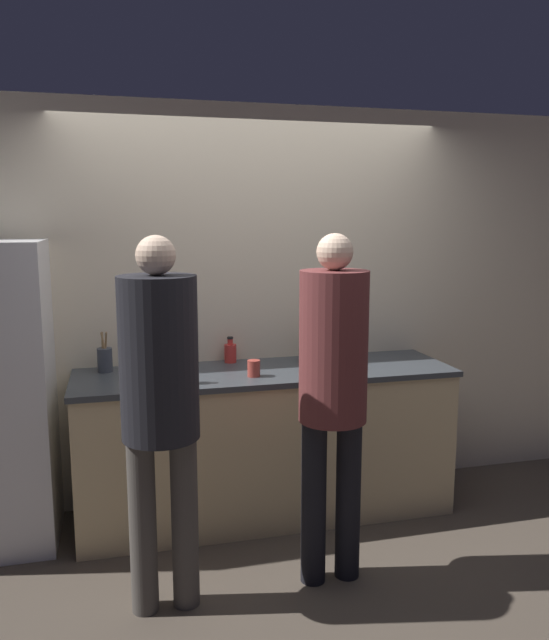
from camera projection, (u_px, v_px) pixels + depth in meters
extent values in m
plane|color=#4C4238|center=(281.00, 540.00, 3.68)|extent=(14.00, 14.00, 0.00)
cube|color=beige|center=(253.00, 306.00, 4.17)|extent=(5.20, 0.06, 2.60)
cube|color=beige|center=(265.00, 444.00, 3.98)|extent=(2.32, 0.68, 0.91)
cube|color=#383D42|center=(265.00, 372.00, 3.90)|extent=(2.35, 0.71, 0.03)
cylinder|color=#4C4742|center=(143.00, 526.00, 2.96)|extent=(0.13, 0.13, 0.87)
cylinder|color=#4C4742|center=(185.00, 521.00, 3.01)|extent=(0.13, 0.13, 0.87)
cylinder|color=black|center=(159.00, 358.00, 2.85)|extent=(0.36, 0.36, 0.76)
sphere|color=beige|center=(156.00, 255.00, 2.78)|extent=(0.18, 0.18, 0.18)
cylinder|color=black|center=(314.00, 502.00, 3.21)|extent=(0.13, 0.13, 0.87)
cylinder|color=black|center=(348.00, 498.00, 3.25)|extent=(0.13, 0.13, 0.87)
cylinder|color=brown|center=(333.00, 347.00, 3.10)|extent=(0.34, 0.34, 0.76)
sphere|color=beige|center=(335.00, 252.00, 3.02)|extent=(0.18, 0.18, 0.18)
cylinder|color=#4C3323|center=(322.00, 355.00, 4.09)|extent=(0.28, 0.28, 0.09)
ellipsoid|color=yellow|center=(327.00, 345.00, 4.09)|extent=(0.15, 0.12, 0.04)
cylinder|color=#3D424C|center=(105.00, 360.00, 3.82)|extent=(0.09, 0.09, 0.15)
cylinder|color=#99754C|center=(103.00, 347.00, 3.81)|extent=(0.01, 0.04, 0.18)
cylinder|color=#99754C|center=(106.00, 347.00, 3.82)|extent=(0.03, 0.04, 0.19)
cylinder|color=#99754C|center=(104.00, 347.00, 3.80)|extent=(0.04, 0.01, 0.18)
cylinder|color=red|center=(230.00, 353.00, 4.08)|extent=(0.08, 0.08, 0.12)
cylinder|color=red|center=(230.00, 342.00, 4.07)|extent=(0.04, 0.04, 0.04)
cylinder|color=black|center=(230.00, 338.00, 4.06)|extent=(0.04, 0.04, 0.01)
cylinder|color=silver|center=(182.00, 371.00, 3.55)|extent=(0.07, 0.07, 0.14)
cylinder|color=silver|center=(182.00, 355.00, 3.54)|extent=(0.03, 0.03, 0.04)
cylinder|color=black|center=(182.00, 350.00, 3.53)|extent=(0.03, 0.03, 0.02)
cylinder|color=#333338|center=(328.00, 363.00, 3.76)|extent=(0.06, 0.06, 0.14)
cylinder|color=#333338|center=(329.00, 348.00, 3.75)|extent=(0.03, 0.03, 0.04)
cylinder|color=black|center=(329.00, 344.00, 3.74)|extent=(0.03, 0.03, 0.02)
cylinder|color=#335184|center=(185.00, 361.00, 3.92)|extent=(0.08, 0.08, 0.10)
cylinder|color=#A33D33|center=(254.00, 368.00, 3.72)|extent=(0.08, 0.08, 0.10)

